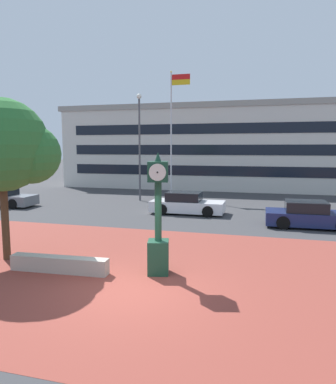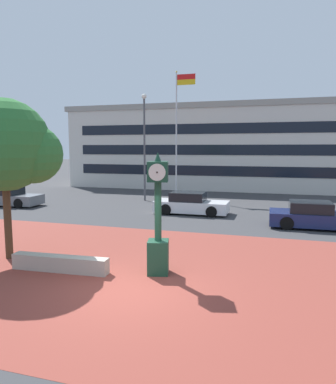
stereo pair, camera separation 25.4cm
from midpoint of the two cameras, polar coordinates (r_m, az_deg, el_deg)
ground_plane at (r=10.31m, az=-5.60°, el=-15.16°), size 200.00×200.00×0.00m
plaza_brick_paving at (r=11.64m, az=-2.68°, el=-12.46°), size 44.00×11.06×0.01m
planter_wall at (r=12.01m, az=-16.22°, el=-10.88°), size 3.22×0.58×0.50m
street_clock at (r=11.02m, az=-0.93°, el=-5.17°), size 0.77×0.77×3.76m
plaza_tree at (r=13.49m, az=-23.36°, el=6.56°), size 3.42×3.19×5.58m
car_street_near at (r=18.99m, az=22.48°, el=-3.56°), size 4.28×2.03×1.28m
car_street_mid at (r=21.32m, az=3.97°, el=-1.93°), size 4.32×1.84×1.28m
car_street_far at (r=26.51m, az=-23.87°, el=-0.76°), size 4.51×1.95×1.28m
flagpole_primary at (r=28.98m, az=1.85°, el=10.54°), size 1.58×0.14×9.87m
civic_building at (r=37.06m, az=10.28°, el=7.05°), size 31.61×10.49×7.92m
street_lamp_post at (r=26.44m, az=-3.50°, el=8.66°), size 0.36×0.36×7.74m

